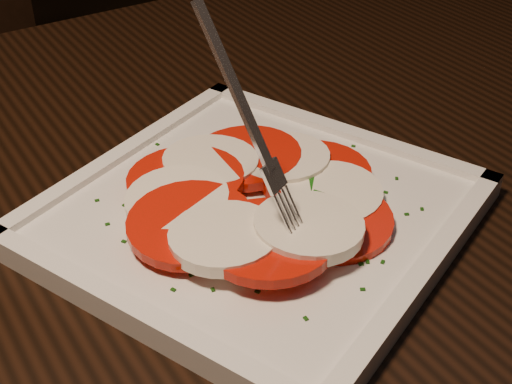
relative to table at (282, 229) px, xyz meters
name	(u,v)px	position (x,y,z in m)	size (l,w,h in m)	color
table	(282,229)	(0.00, 0.00, 0.00)	(1.21, 0.82, 0.75)	black
plate	(256,215)	(-0.09, -0.08, 0.11)	(0.29, 0.29, 0.01)	white
caprese_salad	(256,196)	(-0.09, -0.08, 0.12)	(0.23, 0.25, 0.03)	red
fork	(235,115)	(-0.11, -0.10, 0.21)	(0.03, 0.08, 0.15)	white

